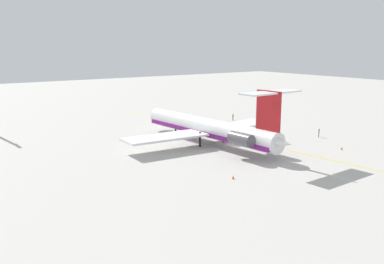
# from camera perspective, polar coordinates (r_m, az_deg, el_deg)

# --- Properties ---
(ground) EXTENTS (343.30, 343.30, 0.00)m
(ground) POSITION_cam_1_polar(r_m,az_deg,el_deg) (86.96, 6.20, -1.68)
(ground) COLOR #B7B5AD
(main_jetliner) EXTENTS (41.67, 36.98, 12.14)m
(main_jetliner) POSITION_cam_1_polar(r_m,az_deg,el_deg) (86.02, 2.66, 0.48)
(main_jetliner) COLOR white
(main_jetliner) RESTS_ON ground
(ground_crew_near_nose) EXTENTS (0.36, 0.34, 1.83)m
(ground_crew_near_nose) POSITION_cam_1_polar(r_m,az_deg,el_deg) (97.07, 16.52, 0.00)
(ground_crew_near_nose) COLOR black
(ground_crew_near_nose) RESTS_ON ground
(ground_crew_near_tail) EXTENTS (0.28, 0.43, 1.73)m
(ground_crew_near_tail) POSITION_cam_1_polar(r_m,az_deg,el_deg) (114.44, 5.47, 2.11)
(ground_crew_near_tail) COLOR black
(ground_crew_near_tail) RESTS_ON ground
(safety_cone_nose) EXTENTS (0.40, 0.40, 0.55)m
(safety_cone_nose) POSITION_cam_1_polar(r_m,az_deg,el_deg) (87.20, 19.29, -2.05)
(safety_cone_nose) COLOR #EA590F
(safety_cone_nose) RESTS_ON ground
(safety_cone_wingtip) EXTENTS (0.40, 0.40, 0.55)m
(safety_cone_wingtip) POSITION_cam_1_polar(r_m,az_deg,el_deg) (65.05, 5.49, -6.00)
(safety_cone_wingtip) COLOR #EA590F
(safety_cone_wingtip) RESTS_ON ground
(taxiway_centreline) EXTENTS (90.36, 7.34, 0.01)m
(taxiway_centreline) POSITION_cam_1_polar(r_m,az_deg,el_deg) (92.62, 6.16, -0.86)
(taxiway_centreline) COLOR gold
(taxiway_centreline) RESTS_ON ground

